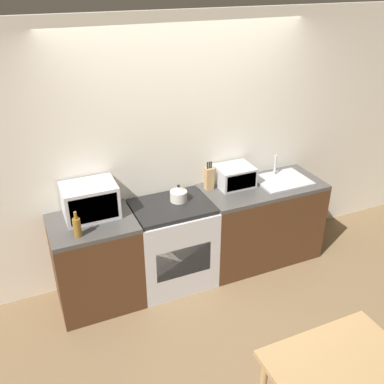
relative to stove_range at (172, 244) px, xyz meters
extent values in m
plane|color=brown|center=(0.26, -0.62, -0.45)|extent=(16.00, 16.00, 0.00)
cube|color=silver|center=(0.26, 0.34, 0.85)|extent=(10.00, 0.06, 2.60)
cube|color=#4C2D19|center=(-0.77, 0.00, -0.02)|extent=(0.77, 0.62, 0.86)
cube|color=#474442|center=(-0.77, 0.00, 0.43)|extent=(0.77, 0.62, 0.04)
cube|color=#4C2D19|center=(1.03, 0.00, -0.02)|extent=(1.29, 0.62, 0.86)
cube|color=#474442|center=(1.03, 0.00, 0.43)|extent=(1.29, 0.62, 0.04)
cube|color=silver|center=(0.00, 0.00, -0.02)|extent=(0.77, 0.62, 0.86)
cube|color=black|center=(0.00, 0.00, 0.43)|extent=(0.74, 0.57, 0.04)
cube|color=black|center=(0.00, -0.30, -0.02)|extent=(0.55, 0.02, 0.32)
cylinder|color=beige|center=(0.10, 0.05, 0.50)|extent=(0.17, 0.17, 0.10)
cone|color=beige|center=(0.10, 0.05, 0.58)|extent=(0.16, 0.16, 0.05)
sphere|color=black|center=(0.10, 0.05, 0.61)|extent=(0.03, 0.03, 0.03)
cube|color=silver|center=(-0.74, 0.12, 0.61)|extent=(0.48, 0.35, 0.31)
cube|color=black|center=(-0.74, -0.05, 0.61)|extent=(0.42, 0.01, 0.25)
cylinder|color=olive|center=(-0.92, -0.18, 0.54)|extent=(0.07, 0.07, 0.17)
cylinder|color=olive|center=(-0.92, -0.18, 0.66)|extent=(0.03, 0.03, 0.07)
cube|color=tan|center=(0.48, 0.16, 0.57)|extent=(0.08, 0.08, 0.23)
cylinder|color=black|center=(0.46, 0.16, 0.72)|extent=(0.01, 0.01, 0.07)
cylinder|color=black|center=(0.48, 0.16, 0.72)|extent=(0.01, 0.01, 0.07)
cylinder|color=black|center=(0.50, 0.16, 0.72)|extent=(0.01, 0.01, 0.07)
cube|color=#ADAFB5|center=(0.75, 0.14, 0.56)|extent=(0.38, 0.31, 0.21)
cube|color=black|center=(0.75, -0.02, 0.56)|extent=(0.33, 0.01, 0.17)
cube|color=#ADAFB5|center=(1.27, 0.00, 0.46)|extent=(0.55, 0.43, 0.02)
cylinder|color=#ADAFB5|center=(1.27, 0.15, 0.58)|extent=(0.03, 0.03, 0.22)
cube|color=tan|center=(0.36, -2.06, 0.25)|extent=(0.91, 0.72, 0.04)
cylinder|color=tan|center=(0.75, -1.76, -0.11)|extent=(0.05, 0.05, 0.68)
camera|label=1|loc=(-1.25, -3.34, 2.47)|focal=40.00mm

